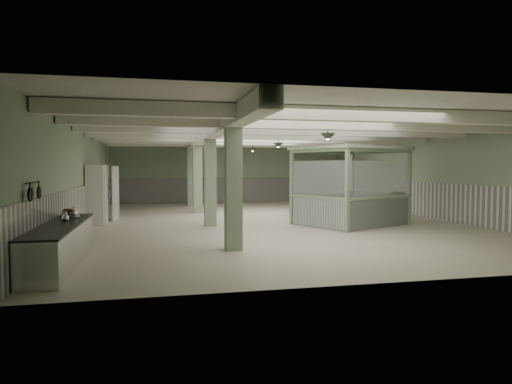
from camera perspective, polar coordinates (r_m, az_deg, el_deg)
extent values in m
plane|color=beige|center=(18.39, 1.67, -3.61)|extent=(20.00, 20.00, 0.00)
cube|color=white|center=(18.31, 1.69, 7.64)|extent=(14.00, 20.00, 0.02)
cube|color=#92A383|center=(28.06, -3.37, 2.41)|extent=(14.00, 0.02, 3.60)
cube|color=#92A383|center=(8.93, 17.74, 0.61)|extent=(14.00, 0.02, 3.60)
cube|color=#92A383|center=(17.87, -20.63, 1.77)|extent=(0.02, 20.00, 3.60)
cube|color=#92A383|center=(21.11, 20.44, 1.96)|extent=(0.02, 20.00, 3.60)
cube|color=white|center=(17.92, -20.49, -1.58)|extent=(0.05, 19.90, 1.50)
cube|color=white|center=(21.14, 20.32, -0.88)|extent=(0.05, 19.90, 1.50)
cube|color=white|center=(28.07, -3.36, 0.27)|extent=(13.90, 0.05, 1.50)
cube|color=white|center=(17.85, -6.17, 7.03)|extent=(0.45, 19.90, 0.40)
cube|color=white|center=(11.22, 11.33, 9.49)|extent=(13.90, 0.35, 0.32)
cube|color=white|center=(13.53, 6.99, 8.43)|extent=(13.90, 0.35, 0.32)
cube|color=white|center=(15.90, 3.94, 7.66)|extent=(13.90, 0.35, 0.32)
cube|color=white|center=(18.30, 1.69, 7.08)|extent=(13.90, 0.35, 0.32)
cube|color=white|center=(20.73, -0.03, 6.62)|extent=(13.90, 0.35, 0.32)
cube|color=white|center=(23.17, -1.38, 6.26)|extent=(13.90, 0.35, 0.32)
cube|color=white|center=(25.62, -2.48, 5.96)|extent=(13.90, 0.35, 0.32)
cube|color=#93AA89|center=(11.87, -2.87, 1.36)|extent=(0.42, 0.42, 3.60)
cube|color=#93AA89|center=(16.82, -5.75, 1.89)|extent=(0.42, 0.42, 3.60)
cube|color=#93AA89|center=(21.79, -7.33, 2.17)|extent=(0.42, 0.42, 3.60)
cube|color=#93AA89|center=(25.77, -8.15, 2.32)|extent=(0.42, 0.42, 3.60)
cylinder|color=black|center=(10.38, -26.09, 1.06)|extent=(0.02, 1.20, 0.02)
cone|color=#2C3B2C|center=(13.67, 8.96, 6.81)|extent=(0.44, 0.44, 0.22)
cone|color=#2C3B2C|center=(18.89, 2.79, 5.83)|extent=(0.44, 0.44, 0.22)
cone|color=#2C3B2C|center=(23.74, -0.43, 5.29)|extent=(0.44, 0.44, 0.22)
cube|color=silver|center=(11.02, -23.20, -6.14)|extent=(0.76, 4.53, 0.88)
cube|color=black|center=(10.96, -23.25, -3.82)|extent=(0.80, 4.57, 0.04)
cylinder|color=#B2B2B7|center=(12.65, -22.35, -2.62)|extent=(0.36, 0.36, 0.10)
cylinder|color=black|center=(9.93, -26.41, -0.31)|extent=(0.04, 0.27, 0.27)
cylinder|color=black|center=(10.62, -25.49, -0.08)|extent=(0.03, 0.26, 0.26)
cube|color=white|center=(18.84, -19.12, -0.14)|extent=(0.62, 2.49, 2.29)
cube|color=white|center=(18.24, -18.26, -0.22)|extent=(0.06, 0.93, 2.19)
cube|color=white|center=(19.47, -17.55, -0.01)|extent=(0.21, 0.93, 2.19)
cube|color=silver|center=(18.24, -18.13, -0.22)|extent=(0.02, 0.05, 0.30)
cube|color=silver|center=(19.37, -17.81, -0.03)|extent=(0.02, 0.05, 0.30)
cube|color=#90AB89|center=(15.31, 11.34, 0.21)|extent=(0.16, 0.16, 2.80)
cube|color=#90AB89|center=(17.32, 4.49, 0.60)|extent=(0.16, 0.16, 2.80)
cube|color=#90AB89|center=(17.93, 18.59, 0.53)|extent=(0.16, 0.16, 2.80)
cube|color=#90AB89|center=(19.67, 11.92, 0.85)|extent=(0.16, 0.16, 2.80)
cube|color=#90AB89|center=(17.49, 11.72, 5.35)|extent=(4.53, 4.24, 0.12)
cube|color=white|center=(16.65, 15.21, -2.53)|extent=(2.92, 1.32, 1.05)
cube|color=silver|center=(16.58, 15.27, 1.70)|extent=(2.92, 1.32, 1.22)
cube|color=white|center=(18.51, 8.42, -1.89)|extent=(2.92, 1.32, 1.05)
cube|color=silver|center=(18.45, 8.45, 1.92)|extent=(2.92, 1.32, 1.22)
cube|color=white|center=(16.35, 7.68, -2.55)|extent=(1.10, 2.40, 1.05)
cube|color=silver|center=(16.27, 7.71, 1.76)|extent=(1.10, 2.40, 1.22)
cube|color=white|center=(18.83, 15.06, -1.88)|extent=(1.10, 2.40, 1.05)
cube|color=silver|center=(18.76, 15.12, 1.86)|extent=(1.10, 2.40, 1.22)
cube|color=#626352|center=(18.32, 17.25, -1.87)|extent=(0.51, 0.64, 1.22)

